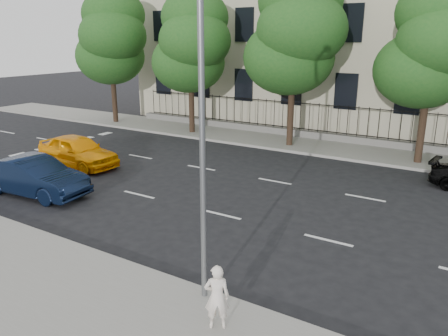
# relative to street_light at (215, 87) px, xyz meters

# --- Properties ---
(ground) EXTENTS (120.00, 120.00, 0.00)m
(ground) POSITION_rel_street_light_xyz_m (-2.50, 1.77, -5.15)
(ground) COLOR black
(ground) RESTS_ON ground
(near_sidewalk) EXTENTS (60.00, 4.00, 0.15)m
(near_sidewalk) POSITION_rel_street_light_xyz_m (-2.50, -2.23, -5.07)
(near_sidewalk) COLOR gray
(near_sidewalk) RESTS_ON ground
(far_sidewalk) EXTENTS (60.00, 4.00, 0.15)m
(far_sidewalk) POSITION_rel_street_light_xyz_m (-2.50, 15.77, -5.07)
(far_sidewalk) COLOR gray
(far_sidewalk) RESTS_ON ground
(lane_markings) EXTENTS (49.60, 4.62, 0.01)m
(lane_markings) POSITION_rel_street_light_xyz_m (-2.50, 6.52, -5.14)
(lane_markings) COLOR silver
(lane_markings) RESTS_ON ground
(crosswalk) EXTENTS (0.50, 12.10, 0.01)m
(crosswalk) POSITION_rel_street_light_xyz_m (-16.50, 6.37, -5.14)
(crosswalk) COLOR silver
(crosswalk) RESTS_ON ground
(iron_fence) EXTENTS (30.00, 0.50, 2.20)m
(iron_fence) POSITION_rel_street_light_xyz_m (-2.50, 17.47, -4.50)
(iron_fence) COLOR slate
(iron_fence) RESTS_ON far_sidewalk
(street_light) EXTENTS (0.25, 3.32, 8.05)m
(street_light) POSITION_rel_street_light_xyz_m (0.00, 0.00, 0.00)
(street_light) COLOR slate
(street_light) RESTS_ON near_sidewalk
(tree_a) EXTENTS (5.71, 5.31, 9.39)m
(tree_a) POSITION_rel_street_light_xyz_m (-18.46, 15.13, 0.98)
(tree_a) COLOR #382619
(tree_a) RESTS_ON far_sidewalk
(tree_b) EXTENTS (5.53, 5.12, 8.97)m
(tree_b) POSITION_rel_street_light_xyz_m (-11.46, 15.13, 0.69)
(tree_b) COLOR #382619
(tree_b) RESTS_ON far_sidewalk
(tree_c) EXTENTS (5.89, 5.50, 9.80)m
(tree_c) POSITION_rel_street_light_xyz_m (-4.46, 15.13, 1.26)
(tree_c) COLOR #382619
(tree_c) RESTS_ON far_sidewalk
(tree_d) EXTENTS (5.34, 4.94, 8.84)m
(tree_d) POSITION_rel_street_light_xyz_m (2.54, 15.13, 0.69)
(tree_d) COLOR #382619
(tree_d) RESTS_ON far_sidewalk
(yellow_taxi) EXTENTS (4.72, 2.13, 1.57)m
(yellow_taxi) POSITION_rel_street_light_xyz_m (-11.91, 5.82, -4.36)
(yellow_taxi) COLOR #FF9F04
(yellow_taxi) RESTS_ON ground
(navy_sedan) EXTENTS (4.88, 2.11, 1.56)m
(navy_sedan) POSITION_rel_street_light_xyz_m (-10.09, 2.06, -4.37)
(navy_sedan) COLOR black
(navy_sedan) RESTS_ON ground
(woman_near) EXTENTS (0.65, 0.59, 1.49)m
(woman_near) POSITION_rel_street_light_xyz_m (0.91, -1.39, -4.25)
(woman_near) COLOR white
(woman_near) RESTS_ON near_sidewalk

